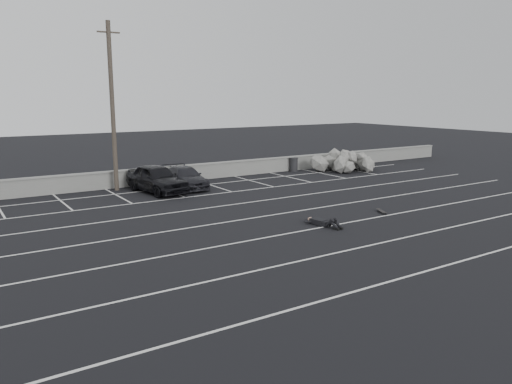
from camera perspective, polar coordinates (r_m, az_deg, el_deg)
ground at (r=21.46m, az=7.04°, el=-4.13°), size 120.00×120.00×0.00m
seawall at (r=33.09m, az=-8.61°, el=2.15°), size 50.00×0.45×1.06m
stall_lines at (r=24.85m, az=0.39°, el=-1.94°), size 36.00×20.05×0.01m
car_left at (r=29.58m, az=-11.27°, el=1.53°), size 2.58×4.99×1.62m
car_right at (r=30.75m, az=-8.09°, el=1.66°), size 2.03×4.46×1.27m
utility_pole at (r=30.39m, az=-16.09°, el=9.34°), size 1.29×0.26×9.70m
trash_bin at (r=37.27m, az=4.32°, el=3.18°), size 0.75×0.75×1.01m
riprap_pile at (r=38.03m, az=10.30°, el=3.18°), size 5.27×3.52×1.29m
person at (r=22.02m, az=7.17°, el=-3.10°), size 1.55×2.62×0.48m
skateboard at (r=24.78m, az=14.16°, el=-2.16°), size 0.49×0.78×0.09m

